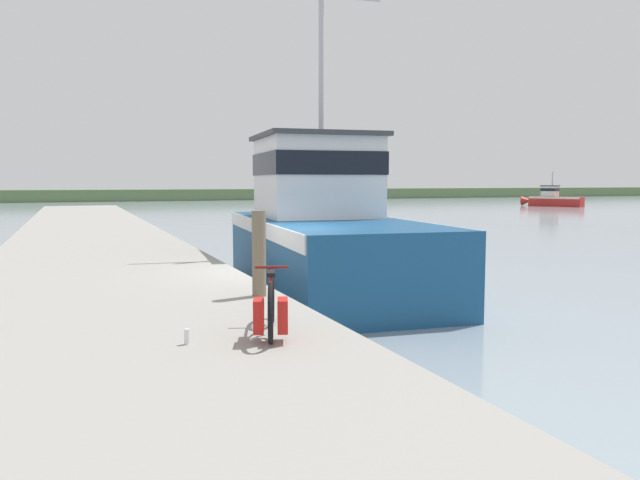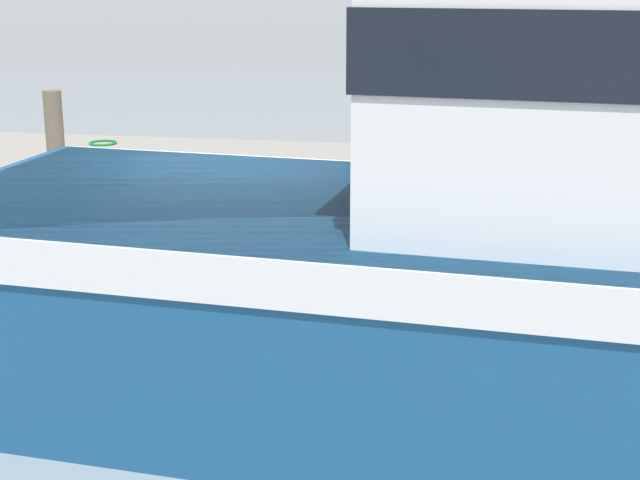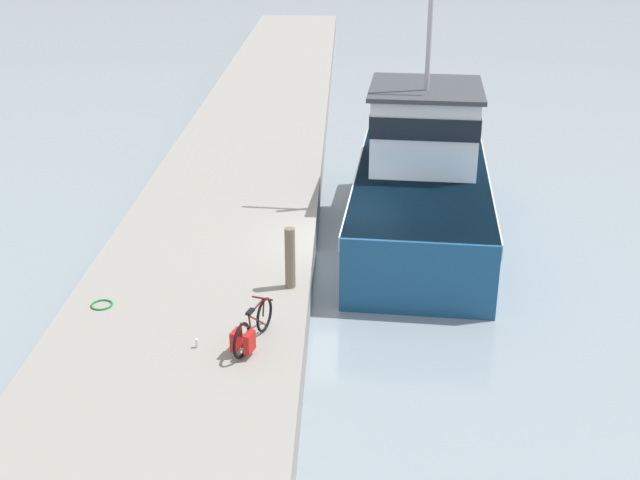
# 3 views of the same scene
# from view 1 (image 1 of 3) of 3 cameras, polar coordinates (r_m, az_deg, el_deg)

# --- Properties ---
(ground_plane) EXTENTS (320.00, 320.00, 0.00)m
(ground_plane) POSITION_cam_1_polar(r_m,az_deg,el_deg) (13.47, -3.26, -6.77)
(ground_plane) COLOR #84939E
(dock_pier) EXTENTS (5.24, 80.00, 0.94)m
(dock_pier) POSITION_cam_1_polar(r_m,az_deg,el_deg) (12.73, -18.56, -5.58)
(dock_pier) COLOR gray
(dock_pier) RESTS_ON ground_plane
(far_shoreline) EXTENTS (180.00, 5.00, 1.68)m
(far_shoreline) POSITION_cam_1_polar(r_m,az_deg,el_deg) (101.58, -2.06, 4.23)
(far_shoreline) COLOR #567047
(far_shoreline) RESTS_ON ground_plane
(fishing_boat_main) EXTENTS (4.52, 11.05, 8.84)m
(fishing_boat_main) POSITION_cam_1_polar(r_m,az_deg,el_deg) (16.62, 0.24, 0.95)
(fishing_boat_main) COLOR navy
(fishing_boat_main) RESTS_ON ground_plane
(boat_blue_far) EXTENTS (4.19, 6.86, 4.02)m
(boat_blue_far) POSITION_cam_1_polar(r_m,az_deg,el_deg) (76.57, 20.48, 3.56)
(boat_blue_far) COLOR #AD231E
(boat_blue_far) RESTS_ON ground_plane
(bicycle_touring) EXTENTS (0.75, 1.70, 0.78)m
(bicycle_touring) POSITION_cam_1_polar(r_m,az_deg,el_deg) (7.68, -4.49, -6.09)
(bicycle_touring) COLOR black
(bicycle_touring) RESTS_ON dock_pier
(mooring_post) EXTENTS (0.23, 0.23, 1.41)m
(mooring_post) POSITION_cam_1_polar(r_m,az_deg,el_deg) (10.27, -5.60, -1.23)
(mooring_post) COLOR #756651
(mooring_post) RESTS_ON dock_pier
(water_bottle_by_bike) EXTENTS (0.06, 0.06, 0.18)m
(water_bottle_by_bike) POSITION_cam_1_polar(r_m,az_deg,el_deg) (7.46, -12.08, -8.64)
(water_bottle_by_bike) COLOR silver
(water_bottle_by_bike) RESTS_ON dock_pier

